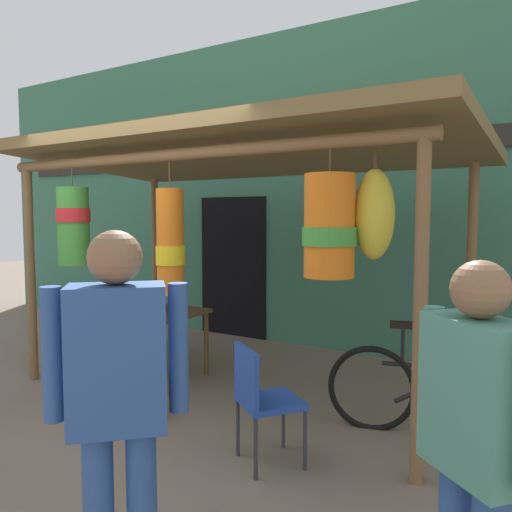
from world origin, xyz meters
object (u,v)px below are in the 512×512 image
flower_heap_on_table (142,304)px  folding_chair (260,394)px  shopper_by_bananas (475,436)px  parked_bicycle (439,393)px  display_table (136,314)px  wicker_basket_by_table (127,401)px  customer_foreground (118,392)px

flower_heap_on_table → folding_chair: 2.37m
shopper_by_bananas → folding_chair: bearing=147.8°
parked_bicycle → shopper_by_bananas: bearing=-75.0°
flower_heap_on_table → parked_bicycle: parked_bicycle is taller
display_table → flower_heap_on_table: bearing=-4.4°
display_table → parked_bicycle: 3.19m
display_table → wicker_basket_by_table: display_table is taller
display_table → flower_heap_on_table: flower_heap_on_table is taller
flower_heap_on_table → display_table: bearing=175.6°
flower_heap_on_table → shopper_by_bananas: shopper_by_bananas is taller
flower_heap_on_table → wicker_basket_by_table: (0.71, -0.92, -0.64)m
display_table → flower_heap_on_table: size_ratio=2.53×
display_table → shopper_by_bananas: bearing=-27.9°
shopper_by_bananas → parked_bicycle: bearing=105.0°
customer_foreground → wicker_basket_by_table: bearing=135.7°
flower_heap_on_table → wicker_basket_by_table: size_ratio=1.07×
display_table → customer_foreground: 3.47m
customer_foreground → parked_bicycle: bearing=73.4°
display_table → customer_foreground: customer_foreground is taller
display_table → parked_bicycle: bearing=1.8°
wicker_basket_by_table → parked_bicycle: 2.58m
flower_heap_on_table → folding_chair: size_ratio=0.69×
shopper_by_bananas → display_table: bearing=152.1°
folding_chair → flower_heap_on_table: bearing=154.2°
customer_foreground → shopper_by_bananas: customer_foreground is taller
flower_heap_on_table → parked_bicycle: 3.10m
folding_chair → parked_bicycle: bearing=50.0°
parked_bicycle → shopper_by_bananas: shopper_by_bananas is taller
folding_chair → wicker_basket_by_table: bearing=175.9°
parked_bicycle → customer_foreground: customer_foreground is taller
customer_foreground → shopper_by_bananas: size_ratio=1.06×
folding_chair → customer_foreground: bearing=-82.9°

